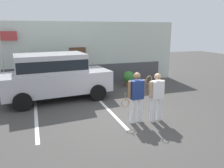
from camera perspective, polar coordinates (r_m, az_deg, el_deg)
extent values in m
plane|color=#423F3D|center=(7.90, 4.15, -9.29)|extent=(40.00, 40.00, 0.00)
cube|color=silver|center=(8.71, -18.65, -7.73)|extent=(0.12, 4.40, 0.01)
cube|color=silver|center=(9.10, -1.35, -6.05)|extent=(0.12, 4.40, 0.01)
cube|color=silver|center=(12.98, -6.25, 7.71)|extent=(10.71, 0.30, 3.48)
cube|color=#4C4C51|center=(12.96, -5.91, 2.39)|extent=(9.00, 0.10, 1.10)
cube|color=brown|center=(12.73, -8.55, 4.39)|extent=(0.90, 0.06, 2.10)
cube|color=#B7B7BC|center=(10.32, -13.62, 0.55)|extent=(4.75, 2.30, 0.90)
cube|color=#B7B7BC|center=(10.12, -15.28, 5.11)|extent=(3.05, 2.01, 0.80)
cube|color=black|center=(10.12, -15.27, 5.00)|extent=(2.99, 2.03, 0.44)
cylinder|color=black|center=(11.68, -6.94, 0.15)|extent=(0.74, 0.32, 0.72)
cylinder|color=black|center=(9.94, -3.60, -2.19)|extent=(0.74, 0.32, 0.72)
cylinder|color=black|center=(11.18, -22.25, -1.41)|extent=(0.74, 0.32, 0.72)
cylinder|color=black|center=(9.35, -21.68, -4.20)|extent=(0.74, 0.32, 0.72)
cylinder|color=white|center=(7.76, 7.04, -6.49)|extent=(0.19, 0.19, 0.83)
cylinder|color=white|center=(7.63, 5.18, -6.79)|extent=(0.19, 0.19, 0.83)
cube|color=navy|center=(7.47, 6.26, -1.41)|extent=(0.44, 0.29, 0.62)
sphere|color=#8C6647|center=(7.37, 6.35, 2.04)|extent=(0.23, 0.23, 0.23)
cylinder|color=#8C6647|center=(7.59, 8.02, -1.01)|extent=(0.11, 0.11, 0.57)
cylinder|color=#8C6647|center=(7.34, 4.45, -1.43)|extent=(0.11, 0.11, 0.57)
torus|color=olive|center=(7.46, 3.34, -4.85)|extent=(0.37, 0.05, 0.37)
cylinder|color=olive|center=(7.39, 3.36, -3.13)|extent=(0.03, 0.03, 0.20)
cylinder|color=white|center=(7.98, 11.85, -6.19)|extent=(0.19, 0.19, 0.81)
cylinder|color=white|center=(7.82, 10.25, -6.53)|extent=(0.19, 0.19, 0.81)
cube|color=white|center=(7.69, 11.30, -1.41)|extent=(0.44, 0.31, 0.60)
sphere|color=tan|center=(7.59, 11.45, 1.84)|extent=(0.22, 0.22, 0.22)
cylinder|color=tan|center=(7.84, 12.81, -1.01)|extent=(0.10, 0.10, 0.55)
cylinder|color=tan|center=(7.53, 9.74, -1.46)|extent=(0.10, 0.10, 0.55)
torus|color=olive|center=(7.47, 9.32, 1.00)|extent=(0.28, 0.14, 0.29)
cylinder|color=olive|center=(7.52, 9.25, -0.75)|extent=(0.03, 0.03, 0.20)
cylinder|color=brown|center=(12.58, 4.14, 0.09)|extent=(0.40, 0.40, 0.25)
sphere|color=#387F33|center=(12.49, 4.17, 1.83)|extent=(0.63, 0.63, 0.63)
cylinder|color=silver|center=(12.34, -25.90, 5.06)|extent=(0.05, 0.05, 3.03)
cube|color=#B23838|center=(12.20, -24.62, 10.98)|extent=(0.75, 0.07, 0.45)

